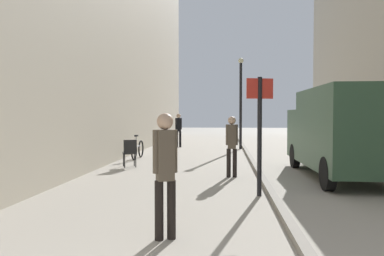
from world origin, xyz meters
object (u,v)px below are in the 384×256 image
(bicycle_leaning, at_px, (138,149))
(cafe_chair_near_window, at_px, (130,151))
(delivery_van, at_px, (341,131))
(pedestrian_main_foreground, at_px, (232,142))
(street_sign_post, at_px, (260,126))
(pedestrian_mid_block, at_px, (165,167))
(lamp_post, at_px, (241,97))
(pedestrian_far_crossing, at_px, (179,128))

(bicycle_leaning, bearing_deg, cafe_chair_near_window, -80.99)
(delivery_van, height_order, bicycle_leaning, delivery_van)
(pedestrian_main_foreground, bearing_deg, street_sign_post, -79.10)
(pedestrian_mid_block, xyz_separation_m, street_sign_post, (1.59, 3.05, 0.51))
(pedestrian_main_foreground, distance_m, street_sign_post, 2.57)
(cafe_chair_near_window, bearing_deg, pedestrian_main_foreground, -48.86)
(delivery_van, xyz_separation_m, lamp_post, (-2.47, 8.93, 1.39))
(pedestrian_mid_block, bearing_deg, street_sign_post, 39.56)
(bicycle_leaning, bearing_deg, lamp_post, 50.45)
(lamp_post, xyz_separation_m, cafe_chair_near_window, (-4.04, -7.34, -2.18))
(pedestrian_mid_block, distance_m, lamp_post, 14.81)
(pedestrian_main_foreground, relative_size, pedestrian_far_crossing, 0.93)
(pedestrian_mid_block, distance_m, pedestrian_far_crossing, 15.48)
(lamp_post, bearing_deg, delivery_van, -74.55)
(street_sign_post, xyz_separation_m, bicycle_leaning, (-4.28, 6.65, -1.16))
(pedestrian_main_foreground, distance_m, cafe_chair_near_window, 3.88)
(bicycle_leaning, height_order, cafe_chair_near_window, bicycle_leaning)
(pedestrian_mid_block, height_order, pedestrian_far_crossing, pedestrian_far_crossing)
(lamp_post, relative_size, cafe_chair_near_window, 5.06)
(pedestrian_far_crossing, xyz_separation_m, lamp_post, (3.38, -0.76, 1.65))
(street_sign_post, relative_size, lamp_post, 0.55)
(bicycle_leaning, bearing_deg, street_sign_post, -55.35)
(pedestrian_main_foreground, height_order, street_sign_post, street_sign_post)
(delivery_van, height_order, cafe_chair_near_window, delivery_van)
(pedestrian_far_crossing, bearing_deg, delivery_van, -76.69)
(street_sign_post, xyz_separation_m, lamp_post, (0.06, 11.58, 1.18))
(delivery_van, distance_m, lamp_post, 9.37)
(cafe_chair_near_window, bearing_deg, street_sign_post, -68.10)
(street_sign_post, relative_size, cafe_chair_near_window, 2.77)
(delivery_van, bearing_deg, pedestrian_mid_block, -126.62)
(pedestrian_mid_block, relative_size, bicycle_leaning, 1.02)
(lamp_post, bearing_deg, pedestrian_far_crossing, 167.25)
(pedestrian_main_foreground, bearing_deg, pedestrian_mid_block, -102.62)
(pedestrian_far_crossing, bearing_deg, pedestrian_main_foreground, -92.19)
(pedestrian_mid_block, bearing_deg, delivery_van, 31.29)
(lamp_post, height_order, cafe_chair_near_window, lamp_post)
(lamp_post, relative_size, bicycle_leaning, 2.69)
(delivery_van, xyz_separation_m, street_sign_post, (-2.53, -2.65, 0.21))
(cafe_chair_near_window, bearing_deg, pedestrian_mid_block, -93.19)
(pedestrian_mid_block, relative_size, street_sign_post, 0.69)
(pedestrian_far_crossing, relative_size, lamp_post, 0.39)
(delivery_van, distance_m, cafe_chair_near_window, 6.74)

